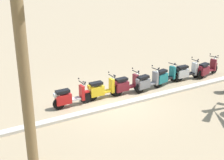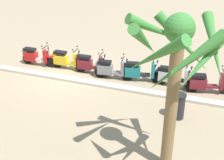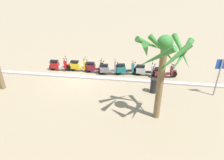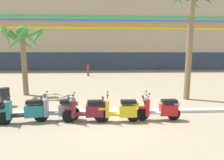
# 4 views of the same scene
# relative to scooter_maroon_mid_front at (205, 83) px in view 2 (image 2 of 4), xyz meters

# --- Properties ---
(ground_plane) EXTENTS (200.00, 200.00, 0.00)m
(ground_plane) POSITION_rel_scooter_maroon_mid_front_xyz_m (6.15, 0.42, -0.45)
(ground_plane) COLOR #9E896B
(curb_strip) EXTENTS (60.00, 0.36, 0.12)m
(curb_strip) POSITION_rel_scooter_maroon_mid_front_xyz_m (6.15, 0.86, -0.39)
(curb_strip) COLOR #BCB7AD
(curb_strip) RESTS_ON ground
(scooter_maroon_mid_front) EXTENTS (1.82, 0.70, 1.17)m
(scooter_maroon_mid_front) POSITION_rel_scooter_maroon_mid_front_xyz_m (0.00, 0.00, 0.00)
(scooter_maroon_mid_front) COLOR black
(scooter_maroon_mid_front) RESTS_ON ground
(scooter_silver_gap_after_mid) EXTENTS (1.75, 0.56, 1.17)m
(scooter_silver_gap_after_mid) POSITION_rel_scooter_maroon_mid_front_xyz_m (1.36, -0.16, 0.00)
(scooter_silver_gap_after_mid) COLOR black
(scooter_silver_gap_after_mid) RESTS_ON ground
(scooter_teal_tail_end) EXTENTS (1.78, 0.69, 1.04)m
(scooter_teal_tail_end) POSITION_rel_scooter_maroon_mid_front_xyz_m (2.85, -0.13, 0.02)
(scooter_teal_tail_end) COLOR black
(scooter_teal_tail_end) RESTS_ON ground
(scooter_grey_lead_nearest) EXTENTS (1.73, 0.58, 1.17)m
(scooter_grey_lead_nearest) POSITION_rel_scooter_maroon_mid_front_xyz_m (4.10, 0.05, 0.01)
(scooter_grey_lead_nearest) COLOR black
(scooter_grey_lead_nearest) RESTS_ON ground
(scooter_maroon_mid_centre) EXTENTS (1.74, 0.56, 1.17)m
(scooter_maroon_mid_centre) POSITION_rel_scooter_maroon_mid_front_xyz_m (5.20, -0.15, 0.01)
(scooter_maroon_mid_centre) COLOR black
(scooter_maroon_mid_centre) RESTS_ON ground
(scooter_yellow_mid_rear) EXTENTS (1.72, 0.56, 1.17)m
(scooter_yellow_mid_rear) POSITION_rel_scooter_maroon_mid_front_xyz_m (6.50, -0.23, 0.02)
(scooter_yellow_mid_rear) COLOR black
(scooter_yellow_mid_rear) RESTS_ON ground
(scooter_red_far_back) EXTENTS (1.79, 0.56, 1.17)m
(scooter_red_far_back) POSITION_rel_scooter_maroon_mid_front_xyz_m (8.12, -0.14, 0.01)
(scooter_red_far_back) COLOR black
(scooter_red_far_back) RESTS_ON ground
(palm_tree_near_sign) EXTENTS (2.68, 2.66, 4.39)m
(palm_tree_near_sign) POSITION_rel_scooter_maroon_mid_front_xyz_m (0.72, 4.80, 2.87)
(palm_tree_near_sign) COLOR olive
(palm_tree_near_sign) RESTS_ON ground
(litter_bin) EXTENTS (0.48, 0.48, 0.95)m
(litter_bin) POSITION_rel_scooter_maroon_mid_front_xyz_m (0.77, 2.22, 0.04)
(litter_bin) COLOR #232328
(litter_bin) RESTS_ON ground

